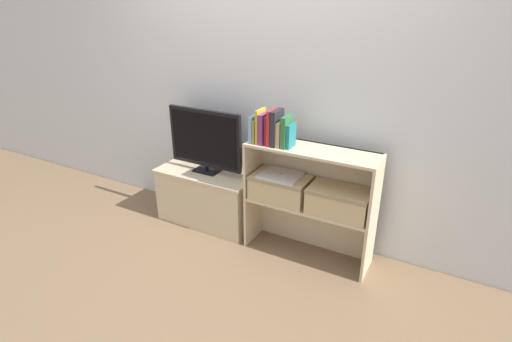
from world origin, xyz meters
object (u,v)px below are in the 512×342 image
Objects in this scene: book_charcoal at (277,128)px; storage_basket_left at (280,186)px; book_forest at (287,131)px; tv_stand at (208,196)px; book_maroon at (269,130)px; book_teal at (291,136)px; laptop at (281,175)px; book_olive at (258,130)px; book_plum at (265,128)px; book_tan at (282,134)px; book_mustard at (260,126)px; storage_basket_right at (339,200)px; book_crimson at (272,127)px; book_skyblue at (254,128)px; tv at (205,140)px.

book_charcoal is 0.48m from storage_basket_left.
tv_stand is at bearing 173.09° from book_forest.
book_teal is at bearing 0.00° from book_maroon.
tv_stand is 0.83m from laptop.
book_olive is 0.06m from book_plum.
book_tan is at bearing 0.00° from book_plum.
book_maroon is at bearing 0.00° from book_olive.
book_mustard is 0.56× the size of storage_basket_right.
tv_stand is at bearing 171.95° from book_crimson.
book_skyblue is 0.41m from laptop.
book_crimson is 0.08m from book_tan.
book_crimson reaches higher than book_forest.
storage_basket_right is (0.65, 0.03, -0.43)m from book_olive.
book_maroon is at bearing -8.25° from tv.
book_olive reaches higher than storage_basket_right.
book_tan reaches higher than book_olive.
book_tan is at bearing 0.00° from book_maroon.
tv is 0.59m from book_olive.
book_charcoal is (0.10, 0.00, 0.02)m from book_plum.
storage_basket_left is at bearing 147.97° from book_forest.
book_maroon is 0.37m from laptop.
tv is 2.67× the size of book_crimson.
book_forest reaches higher than book_plum.
book_olive is 0.82× the size of book_maroon.
book_skyblue is at bearing 180.00° from book_maroon.
tv_stand is at bearing 169.70° from book_skyblue.
laptop is at bearing 180.00° from storage_basket_right.
book_mustard reaches higher than book_plum.
book_forest is (0.23, 0.00, 0.03)m from book_olive.
book_maroon is 0.10m from book_tan.
book_tan is 1.07× the size of book_teal.
book_tan is (0.04, 0.00, -0.04)m from book_charcoal.
book_plum is at bearing 0.00° from book_olive.
book_crimson is at bearing 180.00° from book_tan.
laptop is (0.09, 0.03, -0.35)m from book_maroon.
book_mustard reaches higher than book_skyblue.
book_teal is at bearing -6.52° from tv.
book_mustard is (0.57, -0.10, 0.77)m from tv_stand.
book_maroon is at bearing 0.00° from book_mustard.
book_teal reaches higher than storage_basket_right.
book_crimson is at bearing 0.00° from book_skyblue.
book_forest is at bearing 180.00° from book_teal.
book_mustard is 0.83× the size of laptop.
book_olive is at bearing 180.00° from book_teal.
book_tan is at bearing -70.19° from storage_basket_left.
book_plum is (0.61, -0.10, 0.75)m from tv_stand.
book_charcoal reaches higher than laptop.
book_plum is at bearing -165.60° from storage_basket_left.
book_olive is at bearing 180.00° from book_maroon.
book_skyblue is at bearing -171.38° from storage_basket_left.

